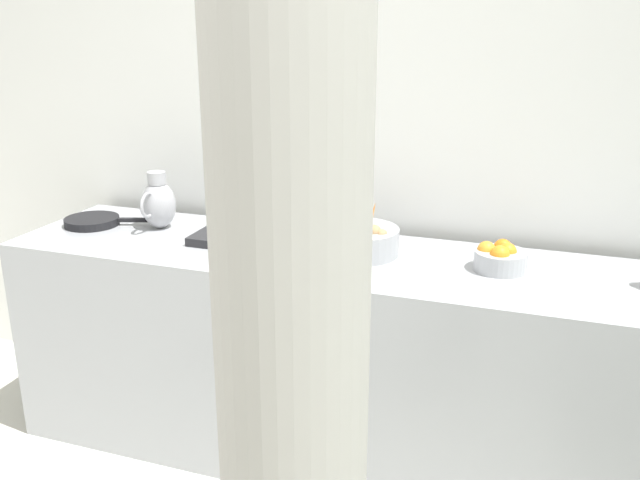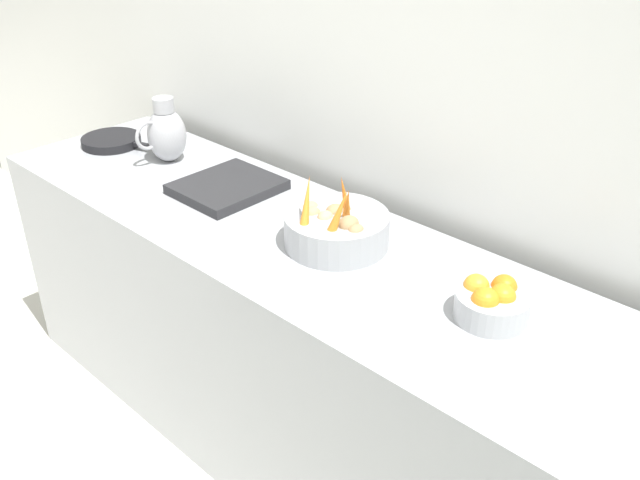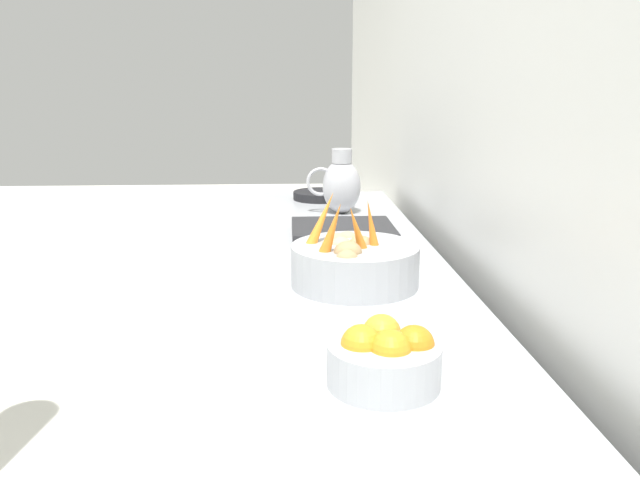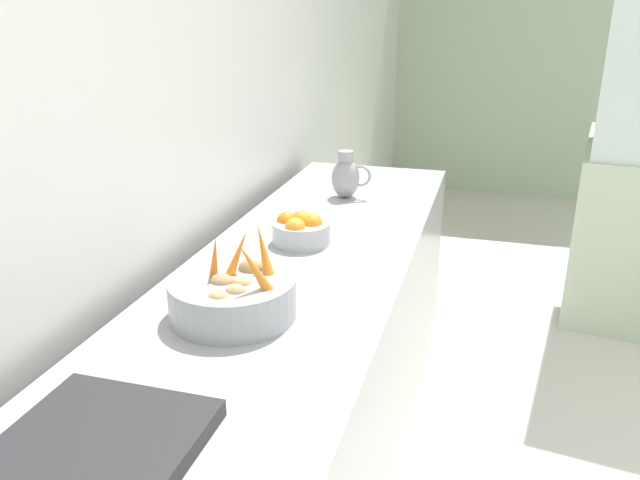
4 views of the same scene
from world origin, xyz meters
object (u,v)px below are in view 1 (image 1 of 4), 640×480
orange_bowl (500,258)px  support_column (290,219)px  vegetable_colander (358,240)px  metal_pitcher_tall (158,203)px  skillet_on_counter (93,221)px

orange_bowl → support_column: size_ratio=0.06×
vegetable_colander → orange_bowl: (0.00, 0.55, -0.01)m
orange_bowl → metal_pitcher_tall: size_ratio=0.77×
orange_bowl → skillet_on_counter: size_ratio=0.50×
vegetable_colander → skillet_on_counter: bearing=-89.3°
skillet_on_counter → support_column: bearing=45.9°
vegetable_colander → skillet_on_counter: 1.24m
skillet_on_counter → metal_pitcher_tall: bearing=101.5°
orange_bowl → support_column: (1.52, -0.23, 0.55)m
vegetable_colander → support_column: support_column is taller
metal_pitcher_tall → skillet_on_counter: bearing=-78.5°
orange_bowl → metal_pitcher_tall: bearing=-92.0°
metal_pitcher_tall → support_column: (1.57, 1.25, 0.48)m
skillet_on_counter → support_column: 2.24m
metal_pitcher_tall → support_column: size_ratio=0.08×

